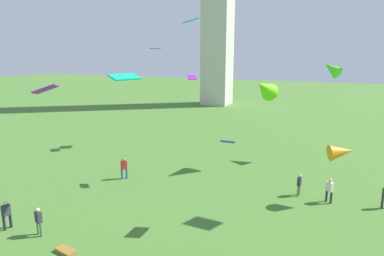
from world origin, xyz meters
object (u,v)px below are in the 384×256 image
at_px(person_5, 6,213).
at_px(kite_flying_7, 124,77).
at_px(person_4, 39,220).
at_px(kite_flying_8, 155,49).
at_px(person_0, 299,184).
at_px(person_3, 124,167).
at_px(kite_flying_11, 265,88).
at_px(kite_flying_10, 46,89).
at_px(kite_flying_0, 341,152).
at_px(kite_flying_4, 227,142).
at_px(person_2, 329,189).
at_px(kite_bundle_0, 66,251).
at_px(kite_flying_5, 191,21).
at_px(kite_flying_2, 192,77).
at_px(kite_flying_9, 331,68).

xyz_separation_m(person_5, kite_flying_7, (5.85, 3.59, 7.55)).
distance_m(person_4, kite_flying_8, 21.35).
xyz_separation_m(person_0, person_3, (-13.07, -2.10, 0.09)).
relative_size(kite_flying_7, kite_flying_11, 0.63).
bearing_deg(person_4, kite_flying_10, 145.85).
bearing_deg(person_3, kite_flying_10, 178.46).
relative_size(person_5, kite_flying_0, 0.89).
relative_size(kite_flying_4, kite_flying_11, 0.44).
bearing_deg(person_2, kite_bundle_0, 81.79).
xyz_separation_m(kite_flying_5, kite_flying_8, (-2.64, -2.96, -2.87)).
distance_m(person_5, kite_flying_5, 25.26).
bearing_deg(person_3, person_4, -138.43).
height_order(kite_flying_2, kite_flying_4, kite_flying_2).
bearing_deg(person_3, kite_flying_5, 36.79).
xyz_separation_m(person_4, kite_flying_9, (13.59, 21.53, 7.47)).
distance_m(person_3, kite_flying_2, 8.82).
bearing_deg(person_2, kite_flying_11, -5.09).
height_order(kite_flying_5, kite_flying_11, kite_flying_5).
height_order(person_3, kite_flying_2, kite_flying_2).
distance_m(person_2, person_5, 19.90).
bearing_deg(kite_flying_8, person_3, 145.95).
xyz_separation_m(person_4, kite_flying_11, (8.73, 15.98, 6.00)).
distance_m(person_2, kite_flying_0, 2.66).
relative_size(kite_flying_7, kite_flying_8, 1.28).
xyz_separation_m(kite_flying_10, kite_flying_11, (12.65, 10.96, -0.44)).
height_order(person_3, kite_flying_4, kite_flying_4).
height_order(person_4, kite_bundle_0, person_4).
distance_m(kite_flying_5, kite_flying_9, 14.87).
height_order(person_0, person_4, person_4).
xyz_separation_m(person_0, kite_flying_10, (-16.33, -6.13, 6.48)).
bearing_deg(person_2, person_4, 74.51).
height_order(kite_flying_2, kite_flying_10, kite_flying_2).
distance_m(person_0, kite_flying_7, 13.99).
height_order(kite_flying_0, kite_flying_8, kite_flying_8).
bearing_deg(kite_bundle_0, kite_flying_0, 43.15).
relative_size(kite_flying_5, kite_flying_7, 1.10).
bearing_deg(kite_flying_2, kite_flying_11, -74.85).
distance_m(kite_flying_4, kite_flying_5, 20.81).
relative_size(kite_flying_0, kite_flying_7, 1.03).
bearing_deg(kite_flying_7, kite_flying_2, -156.23).
height_order(person_2, kite_flying_8, kite_flying_8).
bearing_deg(kite_flying_7, kite_flying_0, 151.74).
bearing_deg(kite_flying_9, person_5, -4.22).
bearing_deg(person_0, person_4, -39.65).
bearing_deg(person_3, kite_bundle_0, -124.67).
xyz_separation_m(person_2, kite_bundle_0, (-11.87, -11.49, -0.84)).
bearing_deg(kite_flying_4, kite_bundle_0, -65.45).
distance_m(kite_flying_4, kite_flying_9, 17.26).
distance_m(person_0, kite_flying_10, 18.61).
distance_m(kite_flying_7, kite_bundle_0, 9.44).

